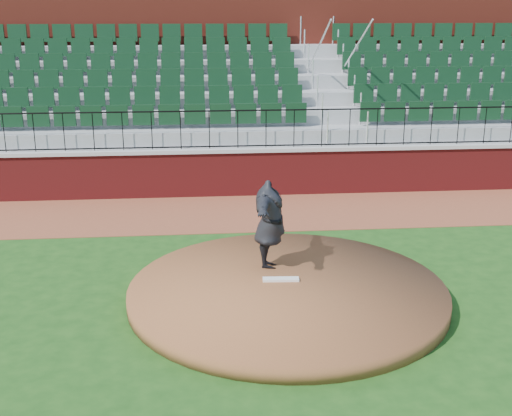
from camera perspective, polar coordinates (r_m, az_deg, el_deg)
The scene contains 10 objects.
ground at distance 11.58m, azimuth 0.66°, elevation -8.35°, with size 90.00×90.00×0.00m, color #194313.
warning_track at distance 16.60m, azimuth -1.19°, elevation -0.33°, with size 34.00×3.20×0.01m, color brown.
field_wall at distance 17.97m, azimuth -1.55°, elevation 3.00°, with size 34.00×0.35×1.20m, color maroon.
wall_cap at distance 17.83m, azimuth -1.56°, elevation 5.03°, with size 34.00×0.45×0.10m, color #B7B7B7.
wall_railing at distance 17.72m, azimuth -1.58°, elevation 6.77°, with size 34.00×0.05×1.00m, color black, non-canonical shape.
seating_stands at distance 20.33m, azimuth -2.07°, elevation 9.52°, with size 34.00×5.10×4.60m, color gray, non-canonical shape.
concourse_wall at distance 23.06m, azimuth -2.46°, elevation 11.54°, with size 34.00×0.50×5.50m, color maroon.
pitchers_mound at distance 11.77m, azimuth 2.70°, elevation -7.26°, with size 5.57×5.57×0.25m, color brown.
pitching_rubber at distance 11.93m, azimuth 2.14°, elevation -6.14°, with size 0.65×0.16×0.04m, color white.
pitcher at distance 12.25m, azimuth 1.17°, elevation -1.40°, with size 2.07×0.56×1.68m, color black.
Camera 1 is at (-1.05, -10.40, 4.97)m, focal length 46.57 mm.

